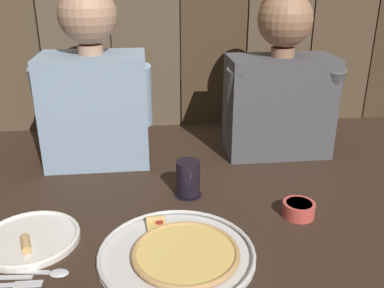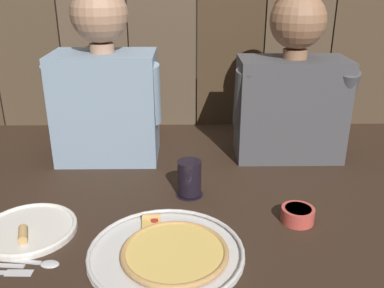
{
  "view_description": "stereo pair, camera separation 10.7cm",
  "coord_description": "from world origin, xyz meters",
  "views": [
    {
      "loc": [
        -0.15,
        -0.97,
        0.62
      ],
      "look_at": [
        -0.03,
        0.1,
        0.18
      ],
      "focal_mm": 39.86,
      "sensor_mm": 36.0,
      "label": 1
    },
    {
      "loc": [
        -0.04,
        -0.98,
        0.62
      ],
      "look_at": [
        -0.03,
        0.1,
        0.18
      ],
      "focal_mm": 39.86,
      "sensor_mm": 36.0,
      "label": 2
    }
  ],
  "objects": [
    {
      "name": "dinner_plate",
      "position": [
        -0.45,
        -0.05,
        0.01
      ],
      "size": [
        0.24,
        0.24,
        0.03
      ],
      "color": "white",
      "rests_on": "ground"
    },
    {
      "name": "diner_left",
      "position": [
        -0.32,
        0.43,
        0.27
      ],
      "size": [
        0.38,
        0.22,
        0.59
      ],
      "color": "#849EB7",
      "rests_on": "ground"
    },
    {
      "name": "drinking_glass",
      "position": [
        -0.03,
        0.14,
        0.05
      ],
      "size": [
        0.08,
        0.08,
        0.11
      ],
      "color": "black",
      "rests_on": "ground"
    },
    {
      "name": "diner_right",
      "position": [
        0.32,
        0.43,
        0.27
      ],
      "size": [
        0.4,
        0.2,
        0.57
      ],
      "color": "#4C4C51",
      "rests_on": "ground"
    },
    {
      "name": "pizza_tray",
      "position": [
        -0.08,
        -0.15,
        0.01
      ],
      "size": [
        0.37,
        0.37,
        0.03
      ],
      "color": "silver",
      "rests_on": "ground"
    },
    {
      "name": "dipping_bowl",
      "position": [
        0.25,
        -0.01,
        0.02
      ],
      "size": [
        0.09,
        0.09,
        0.04
      ],
      "color": "#CC4C42",
      "rests_on": "ground"
    },
    {
      "name": "ground_plane",
      "position": [
        0.0,
        0.0,
        0.0
      ],
      "size": [
        3.2,
        3.2,
        0.0
      ],
      "primitive_type": "plane",
      "color": "#332319"
    },
    {
      "name": "table_spoon",
      "position": [
        -0.38,
        -0.18,
        0.0
      ],
      "size": [
        0.14,
        0.04,
        0.01
      ],
      "color": "silver",
      "rests_on": "ground"
    }
  ]
}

